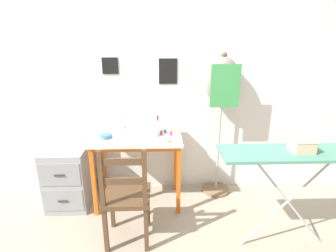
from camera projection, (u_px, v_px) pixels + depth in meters
The scene contains 14 objects.
ground_plane at pixel (137, 216), 2.71m from camera, with size 14.00×14.00×0.00m, color tan.
wall_back at pixel (138, 84), 2.90m from camera, with size 10.00×0.06×2.55m.
sewing_table at pixel (137, 147), 2.75m from camera, with size 0.93×0.55×0.78m.
sewing_machine at pixel (141, 123), 2.73m from camera, with size 0.40×0.17×0.32m.
fabric_bowl at pixel (106, 136), 2.68m from camera, with size 0.12×0.12×0.04m.
scissors at pixel (172, 141), 2.61m from camera, with size 0.12×0.13×0.01m.
thread_spool_near_machine at pixel (161, 133), 2.77m from camera, with size 0.03×0.03×0.04m.
thread_spool_mid_table at pixel (165, 131), 2.84m from camera, with size 0.03×0.03×0.03m.
thread_spool_far_edge at pixel (171, 134), 2.75m from camera, with size 0.03×0.03×0.04m.
wooden_chair at pixel (127, 197), 2.25m from camera, with size 0.40×0.38×0.94m.
filing_cabinet at pixel (70, 175), 2.85m from camera, with size 0.43×0.55×0.66m.
dress_form at pixel (222, 90), 2.78m from camera, with size 0.35×0.32×1.62m.
ironing_board at pixel (295, 157), 2.09m from camera, with size 1.20×0.35×0.90m.
storage_box at pixel (302, 145), 2.05m from camera, with size 0.17×0.16×0.10m.
Camera 1 is at (0.24, -2.30, 1.73)m, focal length 28.00 mm.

